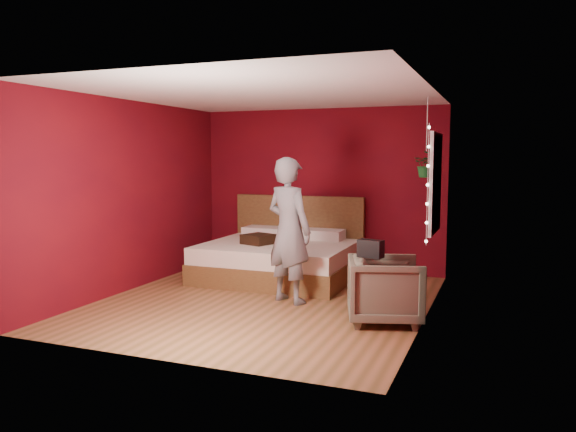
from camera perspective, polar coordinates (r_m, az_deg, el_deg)
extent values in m
plane|color=#96603C|center=(7.22, -2.35, -8.66)|extent=(4.50, 4.50, 0.00)
cube|color=maroon|center=(9.12, 3.32, 2.68)|extent=(4.00, 0.02, 2.60)
cube|color=maroon|center=(5.03, -12.78, -0.16)|extent=(4.00, 0.02, 2.60)
cube|color=maroon|center=(8.03, -15.66, 2.01)|extent=(0.02, 4.50, 2.60)
cube|color=maroon|center=(6.47, 14.15, 1.15)|extent=(0.02, 4.50, 2.60)
cube|color=silver|center=(7.03, -2.44, 12.39)|extent=(4.00, 4.50, 0.02)
cube|color=white|center=(7.35, 14.76, 3.26)|extent=(0.04, 0.97, 1.27)
cube|color=black|center=(7.36, 14.64, 3.26)|extent=(0.02, 0.85, 1.15)
cube|color=white|center=(7.36, 14.60, 3.26)|extent=(0.03, 0.05, 1.15)
cube|color=white|center=(7.36, 14.60, 3.26)|extent=(0.03, 0.85, 0.05)
cylinder|color=silver|center=(6.84, 14.00, 3.08)|extent=(0.01, 0.01, 1.45)
sphere|color=#FFF2CC|center=(6.90, 13.86, -2.52)|extent=(0.04, 0.04, 0.04)
sphere|color=#FFF2CC|center=(6.87, 13.91, -0.67)|extent=(0.04, 0.04, 0.04)
sphere|color=#FFF2CC|center=(6.85, 13.95, 1.20)|extent=(0.04, 0.04, 0.04)
sphere|color=#FFF2CC|center=(6.84, 14.00, 3.08)|extent=(0.04, 0.04, 0.04)
sphere|color=#FFF2CC|center=(6.83, 14.05, 4.97)|extent=(0.04, 0.04, 0.04)
sphere|color=#FFF2CC|center=(6.83, 14.10, 6.86)|extent=(0.04, 0.04, 0.04)
sphere|color=#FFF2CC|center=(6.84, 14.15, 8.74)|extent=(0.04, 0.04, 0.04)
cube|color=brown|center=(8.46, -0.99, -5.42)|extent=(2.18, 1.85, 0.31)
cube|color=white|center=(8.41, -0.99, -3.59)|extent=(2.14, 1.82, 0.24)
cube|color=brown|center=(9.20, 1.09, -1.67)|extent=(2.18, 0.09, 1.20)
cube|color=silver|center=(9.13, -2.37, -1.58)|extent=(0.65, 0.41, 0.15)
cube|color=silver|center=(8.79, 3.51, -1.89)|extent=(0.65, 0.41, 0.15)
imported|color=slate|center=(7.02, 0.10, -1.47)|extent=(0.78, 0.66, 1.83)
imported|color=#656450|center=(6.35, 9.84, -7.39)|extent=(1.00, 0.98, 0.73)
cube|color=black|center=(6.22, 8.39, -3.29)|extent=(0.30, 0.20, 0.19)
cube|color=black|center=(8.34, -3.02, -2.36)|extent=(0.51, 0.51, 0.14)
cylinder|color=silver|center=(7.62, 13.95, 9.03)|extent=(0.01, 0.01, 0.70)
imported|color=#195923|center=(7.61, 13.86, 5.11)|extent=(0.34, 0.30, 0.34)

